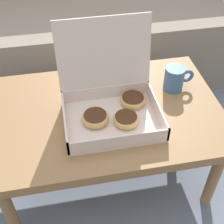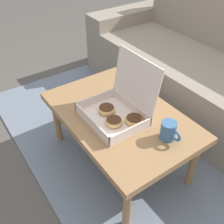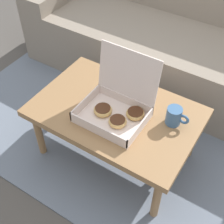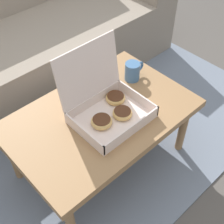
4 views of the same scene
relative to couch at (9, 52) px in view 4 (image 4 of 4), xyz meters
name	(u,v)px [view 4 (image 4 of 4)]	position (x,y,z in m)	size (l,w,h in m)	color
ground_plane	(89,150)	(0.00, -0.80, -0.30)	(12.00, 12.00, 0.00)	#514C47
area_rug	(59,122)	(0.00, -0.50, -0.29)	(2.49, 1.87, 0.01)	slate
couch	(9,52)	(0.00, 0.00, 0.00)	(2.37, 0.81, 0.85)	gray
coffee_table	(101,120)	(0.00, -0.92, 0.06)	(0.92, 0.60, 0.40)	#997047
pastry_box	(107,104)	(0.03, -0.94, 0.17)	(0.35, 0.32, 0.34)	silver
coffee_mug	(133,71)	(0.31, -0.83, 0.15)	(0.12, 0.08, 0.10)	#3D6693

